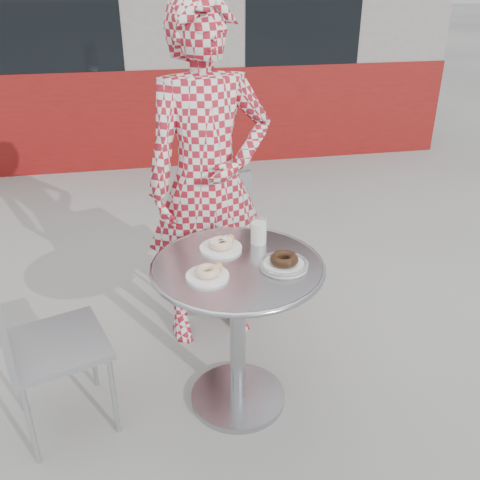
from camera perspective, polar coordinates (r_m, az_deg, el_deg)
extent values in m
plane|color=#A4A19C|center=(2.72, -0.76, -17.17)|extent=(60.00, 60.00, 0.00)
cube|color=gray|center=(7.54, -9.33, 23.69)|extent=(6.00, 4.00, 3.00)
cube|color=maroon|center=(5.78, -7.62, 12.81)|extent=(6.02, 0.20, 1.00)
cylinder|color=#B4B4B9|center=(2.74, -0.21, -16.34)|extent=(0.46, 0.46, 0.03)
cylinder|color=#B4B4B9|center=(2.50, -0.23, -10.23)|extent=(0.07, 0.07, 0.73)
cylinder|color=#B4B4B9|center=(2.29, -0.25, -2.83)|extent=(0.73, 0.73, 0.02)
torus|color=#B4B4B9|center=(2.29, -0.25, -2.83)|extent=(0.76, 0.76, 0.03)
cube|color=#AAADB2|center=(3.29, -3.73, 0.85)|extent=(0.51, 0.51, 0.03)
cube|color=#AAADB2|center=(3.03, -2.40, 3.15)|extent=(0.41, 0.14, 0.42)
cube|color=#AAADB2|center=(2.49, -19.01, -10.54)|extent=(0.52, 0.52, 0.03)
imported|color=maroon|center=(2.77, -3.37, 6.13)|extent=(0.72, 0.53, 1.82)
cylinder|color=white|center=(2.41, -2.06, -0.86)|extent=(0.19, 0.19, 0.01)
torus|color=tan|center=(2.40, -2.07, -0.34)|extent=(0.11, 0.11, 0.04)
sphere|color=#B77A3F|center=(2.43, -1.03, 0.17)|extent=(0.04, 0.04, 0.04)
cylinder|color=white|center=(2.20, -3.49, -3.85)|extent=(0.18, 0.18, 0.01)
torus|color=tan|center=(2.18, -3.51, -3.34)|extent=(0.10, 0.10, 0.03)
sphere|color=#B77A3F|center=(2.21, -2.31, -2.84)|extent=(0.04, 0.04, 0.04)
cylinder|color=white|center=(2.28, 4.69, -2.65)|extent=(0.21, 0.21, 0.01)
torus|color=black|center=(2.27, 4.71, -2.04)|extent=(0.12, 0.12, 0.04)
torus|color=black|center=(2.28, 4.69, -2.55)|extent=(0.21, 0.21, 0.02)
cylinder|color=white|center=(2.44, 1.99, 0.77)|extent=(0.07, 0.07, 0.10)
cylinder|color=white|center=(2.44, 2.00, 0.98)|extent=(0.08, 0.08, 0.12)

